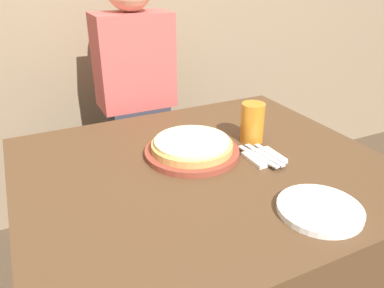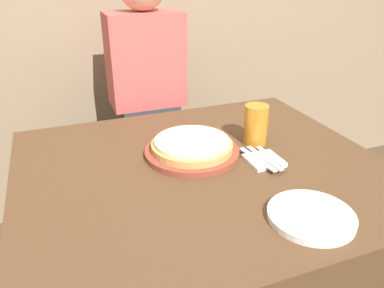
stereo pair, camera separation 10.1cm
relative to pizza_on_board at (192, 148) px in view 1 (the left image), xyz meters
name	(u,v)px [view 1 (the left image)]	position (x,y,z in m)	size (l,w,h in m)	color
dining_table	(204,256)	(0.01, -0.09, -0.41)	(1.17, 1.01, 0.77)	#4C331E
pizza_on_board	(192,148)	(0.00, 0.00, 0.00)	(0.32, 0.32, 0.06)	brown
beer_glass	(253,121)	(0.24, 0.00, 0.05)	(0.08, 0.08, 0.14)	#B7701E
dinner_plate	(320,209)	(0.16, -0.44, -0.02)	(0.22, 0.22, 0.02)	silver
napkin_stack	(264,157)	(0.20, -0.13, -0.02)	(0.11, 0.11, 0.01)	silver
fork	(258,156)	(0.18, -0.13, -0.01)	(0.04, 0.18, 0.00)	silver
dinner_knife	(264,155)	(0.20, -0.13, -0.01)	(0.04, 0.18, 0.00)	silver
spoon	(270,153)	(0.23, -0.13, -0.01)	(0.03, 0.16, 0.00)	silver
diner_person	(137,117)	(0.00, 0.61, -0.11)	(0.34, 0.20, 1.37)	#33333D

